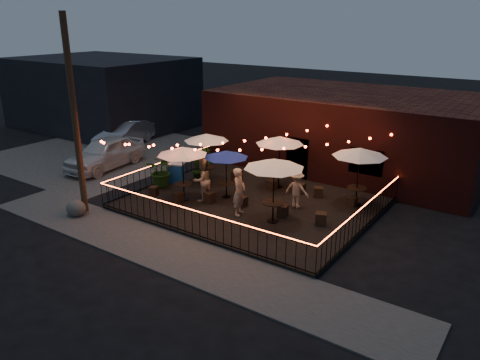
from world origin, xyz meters
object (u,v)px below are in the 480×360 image
object	(u,v)px
utility_pole	(75,118)
cafe_table_4	(274,164)
cafe_table_2	(226,155)
cafe_table_1	(206,138)
cafe_table_3	(280,141)
cooler	(177,173)
cafe_table_0	(182,152)
cafe_table_5	(360,153)
boulder	(76,208)

from	to	relation	value
utility_pole	cafe_table_4	bearing A→B (deg)	25.24
cafe_table_2	cafe_table_4	xyz separation A→B (m)	(3.07, -1.09, 0.39)
cafe_table_1	cafe_table_3	xyz separation A→B (m)	(3.32, 1.23, 0.09)
cafe_table_2	cooler	bearing A→B (deg)	175.67
cafe_table_0	cooler	xyz separation A→B (m)	(-1.83, 1.55, -1.71)
cafe_table_4	cafe_table_5	world-z (taller)	cafe_table_4
utility_pole	cafe_table_4	world-z (taller)	utility_pole
cafe_table_3	cafe_table_4	distance (m)	3.99
utility_pole	cafe_table_0	distance (m)	4.50
cafe_table_0	cafe_table_1	xyz separation A→B (m)	(-0.72, 2.54, -0.03)
cafe_table_0	cafe_table_5	xyz separation A→B (m)	(6.45, 3.74, 0.12)
cafe_table_0	cafe_table_5	distance (m)	7.46
utility_pole	cafe_table_2	world-z (taller)	utility_pole
cooler	cafe_table_2	bearing A→B (deg)	-25.79
cafe_table_2	cafe_table_1	bearing A→B (deg)	149.41
cafe_table_1	cafe_table_3	world-z (taller)	cafe_table_3
boulder	cafe_table_2	bearing A→B (deg)	50.94
cafe_table_3	boulder	xyz separation A→B (m)	(-5.27, -7.43, -2.06)
cooler	boulder	xyz separation A→B (m)	(-0.85, -5.21, -0.29)
cafe_table_2	boulder	bearing A→B (deg)	-129.06
cafe_table_4	cafe_table_0	bearing A→B (deg)	-177.07
cafe_table_0	cafe_table_5	world-z (taller)	cafe_table_5
cafe_table_3	boulder	world-z (taller)	cafe_table_3
cafe_table_0	boulder	distance (m)	4.95
cafe_table_1	boulder	distance (m)	6.79
cafe_table_1	cafe_table_5	distance (m)	7.28
cafe_table_2	cafe_table_4	size ratio (longest dim) A/B	0.84
utility_pole	boulder	distance (m)	3.69
utility_pole	boulder	size ratio (longest dim) A/B	8.99
cafe_table_0	cafe_table_2	world-z (taller)	cafe_table_0
utility_pole	cafe_table_5	bearing A→B (deg)	36.87
cafe_table_2	cooler	size ratio (longest dim) A/B	2.25
cafe_table_1	cafe_table_3	distance (m)	3.55
cafe_table_2	cafe_table_4	world-z (taller)	cafe_table_4
cafe_table_3	boulder	size ratio (longest dim) A/B	3.33
boulder	cafe_table_5	bearing A→B (deg)	39.04
cafe_table_0	cafe_table_5	bearing A→B (deg)	30.14
cafe_table_0	cafe_table_4	world-z (taller)	cafe_table_4
cafe_table_1	cafe_table_2	distance (m)	2.42
cafe_table_5	boulder	distance (m)	11.94
cafe_table_5	cooler	bearing A→B (deg)	-165.18
cafe_table_1	cafe_table_4	world-z (taller)	cafe_table_4
cafe_table_0	cafe_table_2	xyz separation A→B (m)	(1.35, 1.31, -0.23)
cafe_table_0	cafe_table_4	xyz separation A→B (m)	(4.42, 0.23, 0.16)
cooler	boulder	distance (m)	5.28
utility_pole	cafe_table_2	distance (m)	6.35
utility_pole	cafe_table_0	world-z (taller)	utility_pole
cafe_table_4	cooler	size ratio (longest dim) A/B	2.69
cafe_table_2	cafe_table_5	xyz separation A→B (m)	(5.09, 2.43, 0.34)
cafe_table_1	cafe_table_2	xyz separation A→B (m)	(2.08, -1.23, -0.20)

